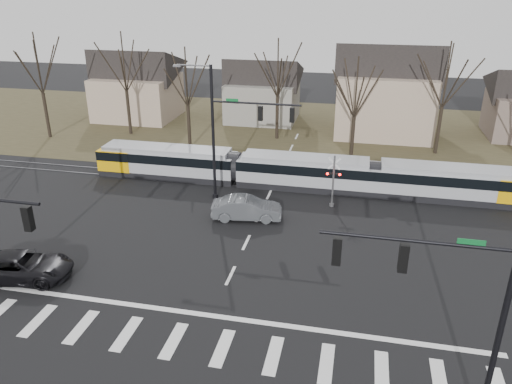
% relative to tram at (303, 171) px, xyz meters
% --- Properties ---
extents(ground, '(140.00, 140.00, 0.00)m').
position_rel_tram_xyz_m(ground, '(-2.39, -16.00, -1.44)').
color(ground, black).
extents(grass_verge, '(140.00, 28.00, 0.01)m').
position_rel_tram_xyz_m(grass_verge, '(-2.39, 16.00, -1.44)').
color(grass_verge, '#38331E').
rests_on(grass_verge, ground).
extents(crosswalk, '(27.00, 2.60, 0.01)m').
position_rel_tram_xyz_m(crosswalk, '(-2.39, -20.00, -1.44)').
color(crosswalk, silver).
rests_on(crosswalk, ground).
extents(stop_line, '(28.00, 0.35, 0.01)m').
position_rel_tram_xyz_m(stop_line, '(-2.39, -17.80, -1.44)').
color(stop_line, silver).
rests_on(stop_line, ground).
extents(lane_dashes, '(0.18, 30.00, 0.01)m').
position_rel_tram_xyz_m(lane_dashes, '(-2.39, -0.00, -1.44)').
color(lane_dashes, silver).
rests_on(lane_dashes, ground).
extents(rail_pair, '(90.00, 1.52, 0.06)m').
position_rel_tram_xyz_m(rail_pair, '(-2.39, -0.20, -1.41)').
color(rail_pair, '#59595E').
rests_on(rail_pair, ground).
extents(tram, '(34.93, 2.59, 2.65)m').
position_rel_tram_xyz_m(tram, '(0.00, 0.00, 0.00)').
color(tram, gray).
rests_on(tram, ground).
extents(sedan, '(3.20, 5.44, 1.62)m').
position_rel_tram_xyz_m(sedan, '(-3.15, -6.60, -0.63)').
color(sedan, '#4B4E52').
rests_on(sedan, ground).
extents(suv, '(4.47, 6.49, 1.56)m').
position_rel_tram_xyz_m(suv, '(-13.89, -16.73, -0.66)').
color(suv, black).
rests_on(suv, ground).
extents(signal_pole_near_right, '(6.72, 0.44, 8.00)m').
position_rel_tram_xyz_m(signal_pole_near_right, '(7.72, -22.00, 3.72)').
color(signal_pole_near_right, black).
rests_on(signal_pole_near_right, ground).
extents(signal_pole_far, '(9.28, 0.44, 10.20)m').
position_rel_tram_xyz_m(signal_pole_far, '(-4.80, -3.50, 4.26)').
color(signal_pole_far, black).
rests_on(signal_pole_far, ground).
extents(rail_crossing_signal, '(1.08, 0.36, 4.00)m').
position_rel_tram_xyz_m(rail_crossing_signal, '(2.61, -3.21, 0.44)').
color(rail_crossing_signal, '#59595B').
rests_on(rail_crossing_signal, ground).
extents(tree_row, '(59.20, 7.20, 10.00)m').
position_rel_tram_xyz_m(tree_row, '(-0.39, 10.00, 3.56)').
color(tree_row, black).
rests_on(tree_row, ground).
extents(house_a, '(9.72, 8.64, 8.60)m').
position_rel_tram_xyz_m(house_a, '(-22.39, 18.00, 3.02)').
color(house_a, gray).
rests_on(house_a, ground).
extents(house_b, '(8.64, 7.56, 7.65)m').
position_rel_tram_xyz_m(house_b, '(-7.39, 20.00, 2.53)').
color(house_b, gray).
rests_on(house_b, ground).
extents(house_c, '(10.80, 8.64, 10.10)m').
position_rel_tram_xyz_m(house_c, '(6.61, 17.00, 3.79)').
color(house_c, gray).
rests_on(house_c, ground).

